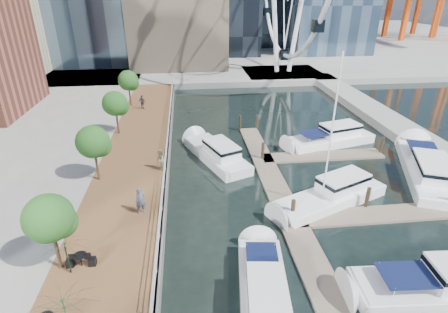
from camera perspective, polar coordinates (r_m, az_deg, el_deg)
boardwalk at (r=30.80m, az=-14.84°, el=-3.23°), size 6.00×60.00×1.00m
seawall at (r=30.46m, az=-9.25°, el=-3.00°), size 0.25×60.00×1.00m
land_far at (r=114.71m, az=-4.46°, el=18.45°), size 200.00×114.00×1.00m
breakwater at (r=42.35m, az=28.83°, el=2.45°), size 4.00×60.00×1.00m
pier at (r=67.79m, az=9.53°, el=13.09°), size 14.00×12.00×1.00m
railing at (r=30.00m, az=-9.58°, el=-1.29°), size 0.10×60.00×1.05m
floating_docks at (r=28.72m, az=19.52°, el=-6.21°), size 16.00×34.00×2.60m
street_trees at (r=28.82m, az=-20.64°, el=2.24°), size 2.60×42.60×4.60m
yacht_foreground at (r=23.48m, az=31.76°, el=-18.67°), size 10.66×3.48×2.15m
pedestrian_near at (r=24.54m, az=-13.48°, el=-7.09°), size 0.81×0.65×1.93m
pedestrian_mid at (r=29.90m, az=-10.40°, el=-0.54°), size 0.84×1.01×1.90m
pedestrian_far at (r=46.21m, az=-13.17°, el=8.65°), size 1.13×0.93×1.81m
moored_yachts at (r=29.55m, az=17.94°, el=-6.13°), size 25.58×30.56×11.50m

